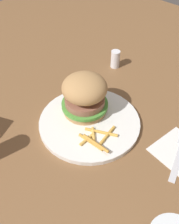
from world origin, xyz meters
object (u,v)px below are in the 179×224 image
sandwich (85,94)px  salt_shaker (115,59)px  plate (89,122)px  fries_pile (97,138)px

sandwich → salt_shaker: size_ratio=2.14×
plate → sandwich: bearing=-120.0°
plate → salt_shaker: salt_shaker is taller
fries_pile → salt_shaker: size_ratio=1.80×
fries_pile → salt_shaker: bearing=-148.9°
plate → fries_pile: 0.06m
plate → sandwich: (-0.02, -0.03, 0.06)m
fries_pile → plate: bearing=-121.1°
sandwich → salt_shaker: (-0.22, -0.08, -0.04)m
fries_pile → salt_shaker: (-0.27, -0.16, 0.01)m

